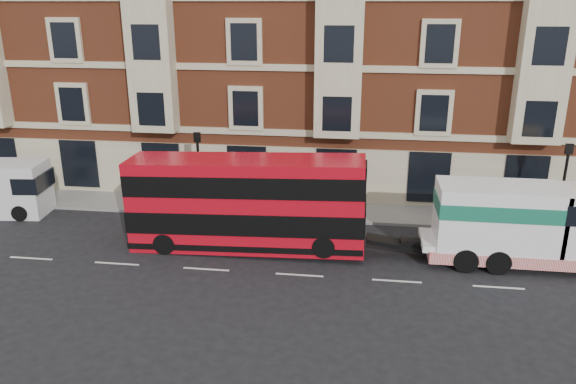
{
  "coord_description": "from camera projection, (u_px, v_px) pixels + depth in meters",
  "views": [
    {
      "loc": [
        2.34,
        -20.88,
        10.8
      ],
      "look_at": [
        -1.02,
        4.0,
        2.27
      ],
      "focal_mm": 35.0,
      "sensor_mm": 36.0,
      "label": 1
    }
  ],
  "objects": [
    {
      "name": "lamp_post_east",
      "position": [
        564.0,
        181.0,
        26.8
      ],
      "size": [
        0.35,
        0.15,
        4.35
      ],
      "color": "black",
      "rests_on": "sidewalk"
    },
    {
      "name": "double_decker_bus",
      "position": [
        246.0,
        202.0,
        25.16
      ],
      "size": [
        10.59,
        2.43,
        4.28
      ],
      "color": "red",
      "rests_on": "ground"
    },
    {
      "name": "ground",
      "position": [
        299.0,
        275.0,
        23.36
      ],
      "size": [
        120.0,
        120.0,
        0.0
      ],
      "primitive_type": "plane",
      "color": "black",
      "rests_on": "ground"
    },
    {
      "name": "lamp_post_west",
      "position": [
        199.0,
        167.0,
        29.08
      ],
      "size": [
        0.35,
        0.15,
        4.35
      ],
      "color": "black",
      "rests_on": "sidewalk"
    },
    {
      "name": "victorian_terrace",
      "position": [
        337.0,
        14.0,
        34.13
      ],
      "size": [
        45.0,
        12.0,
        20.4
      ],
      "color": "brown",
      "rests_on": "ground"
    },
    {
      "name": "tow_truck",
      "position": [
        526.0,
        224.0,
        23.76
      ],
      "size": [
        8.47,
        2.5,
        3.53
      ],
      "color": "white",
      "rests_on": "ground"
    },
    {
      "name": "sidewalk",
      "position": [
        315.0,
        210.0,
        30.37
      ],
      "size": [
        90.0,
        3.0,
        0.15
      ],
      "primitive_type": "cube",
      "color": "slate",
      "rests_on": "ground"
    },
    {
      "name": "pedestrian",
      "position": [
        162.0,
        196.0,
        29.85
      ],
      "size": [
        0.71,
        0.68,
        1.64
      ],
      "primitive_type": "imported",
      "rotation": [
        0.0,
        0.0,
        -0.65
      ],
      "color": "#192032",
      "rests_on": "sidewalk"
    }
  ]
}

